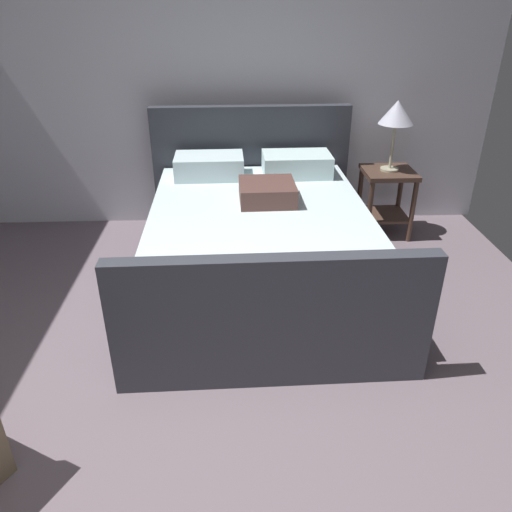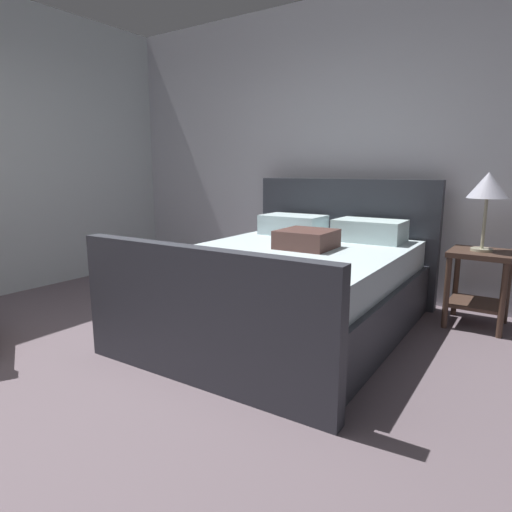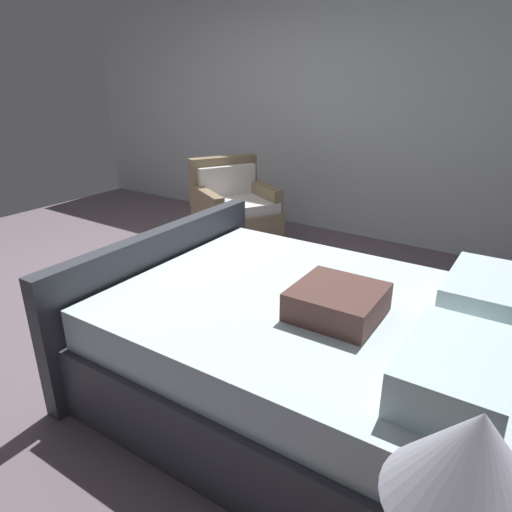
% 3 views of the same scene
% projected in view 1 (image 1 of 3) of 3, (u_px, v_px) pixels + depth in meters
% --- Properties ---
extents(ground_plane, '(4.90, 6.13, 0.02)m').
position_uv_depth(ground_plane, '(203.00, 499.00, 2.15)').
color(ground_plane, slate).
extents(wall_back, '(5.02, 0.12, 2.82)m').
position_uv_depth(wall_back, '(214.00, 67.00, 4.25)').
color(wall_back, silver).
rests_on(wall_back, ground).
extents(bed, '(1.78, 2.27, 1.13)m').
position_uv_depth(bed, '(259.00, 241.00, 3.63)').
color(bed, '#363840').
rests_on(bed, ground).
extents(nightstand_right, '(0.44, 0.44, 0.60)m').
position_uv_depth(nightstand_right, '(386.00, 191.00, 4.39)').
color(nightstand_right, '#4B3429').
rests_on(nightstand_right, ground).
extents(table_lamp_right, '(0.29, 0.29, 0.60)m').
position_uv_depth(table_lamp_right, '(397.00, 114.00, 4.08)').
color(table_lamp_right, '#B7B293').
rests_on(table_lamp_right, nightstand_right).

